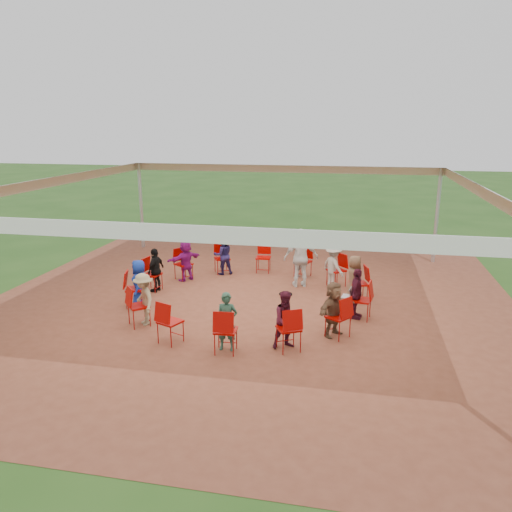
% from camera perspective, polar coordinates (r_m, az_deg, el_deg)
% --- Properties ---
extents(ground, '(80.00, 80.00, 0.00)m').
position_cam_1_polar(ground, '(12.41, -0.85, -5.47)').
color(ground, '#244A17').
rests_on(ground, ground).
extents(dirt_patch, '(13.00, 13.00, 0.00)m').
position_cam_1_polar(dirt_patch, '(12.40, -0.85, -5.44)').
color(dirt_patch, brown).
rests_on(dirt_patch, ground).
extents(tent, '(10.33, 10.33, 3.00)m').
position_cam_1_polar(tent, '(11.80, -0.90, 5.41)').
color(tent, '#B2B2B7').
rests_on(tent, ground).
extents(chair_0, '(0.50, 0.49, 0.90)m').
position_cam_1_polar(chair_0, '(11.56, 11.94, -4.97)').
color(chair_0, '#A00400').
rests_on(chair_0, ground).
extents(chair_1, '(0.54, 0.53, 0.90)m').
position_cam_1_polar(chair_1, '(12.72, 11.64, -3.12)').
color(chair_1, '#A00400').
rests_on(chair_1, ground).
extents(chair_2, '(0.61, 0.61, 0.90)m').
position_cam_1_polar(chair_2, '(13.76, 9.19, -1.64)').
color(chair_2, '#A00400').
rests_on(chair_2, ground).
extents(chair_3, '(0.56, 0.57, 0.90)m').
position_cam_1_polar(chair_3, '(14.50, 5.38, -0.65)').
color(chair_3, '#A00400').
rests_on(chair_3, ground).
extents(chair_4, '(0.44, 0.46, 0.90)m').
position_cam_1_polar(chair_4, '(14.87, 0.84, -0.20)').
color(chair_4, '#A00400').
rests_on(chair_4, ground).
extents(chair_5, '(0.58, 0.59, 0.90)m').
position_cam_1_polar(chair_5, '(14.81, -3.89, -0.29)').
color(chair_5, '#A00400').
rests_on(chair_5, ground).
extents(chair_6, '(0.60, 0.60, 0.90)m').
position_cam_1_polar(chair_6, '(14.33, -8.28, -0.93)').
color(chair_6, '#A00400').
rests_on(chair_6, ground).
extents(chair_7, '(0.50, 0.49, 0.90)m').
position_cam_1_polar(chair_7, '(13.49, -11.78, -2.09)').
color(chair_7, '#A00400').
rests_on(chair_7, ground).
extents(chair_8, '(0.54, 0.53, 0.90)m').
position_cam_1_polar(chair_8, '(12.40, -13.70, -3.71)').
color(chair_8, '#A00400').
rests_on(chair_8, ground).
extents(chair_9, '(0.61, 0.61, 0.90)m').
position_cam_1_polar(chair_9, '(11.25, -13.25, -5.61)').
color(chair_9, '#A00400').
rests_on(chair_9, ground).
extents(chair_10, '(0.56, 0.57, 0.90)m').
position_cam_1_polar(chair_10, '(10.26, -9.78, -7.44)').
color(chair_10, '#A00400').
rests_on(chair_10, ground).
extents(chair_11, '(0.44, 0.46, 0.90)m').
position_cam_1_polar(chair_11, '(9.72, -3.49, -8.53)').
color(chair_11, '#A00400').
rests_on(chair_11, ground).
extents(chair_12, '(0.58, 0.59, 0.90)m').
position_cam_1_polar(chair_12, '(9.82, 3.76, -8.30)').
color(chair_12, '#A00400').
rests_on(chair_12, ground).
extents(chair_13, '(0.60, 0.60, 0.90)m').
position_cam_1_polar(chair_13, '(10.50, 9.36, -6.89)').
color(chair_13, '#A00400').
rests_on(chair_13, ground).
extents(person_seated_0, '(0.46, 0.74, 1.17)m').
position_cam_1_polar(person_seated_0, '(11.53, 11.39, -4.25)').
color(person_seated_0, '#441221').
rests_on(person_seated_0, ground).
extents(person_seated_1, '(0.47, 0.64, 1.17)m').
position_cam_1_polar(person_seated_1, '(12.65, 11.15, -2.53)').
color(person_seated_1, brown).
rests_on(person_seated_1, ground).
extents(person_seated_2, '(0.78, 0.81, 1.17)m').
position_cam_1_polar(person_seated_2, '(13.64, 8.83, -1.14)').
color(person_seated_2, '#A8A093').
rests_on(person_seated_2, ground).
extents(person_seated_3, '(0.50, 0.42, 1.17)m').
position_cam_1_polar(person_seated_3, '(14.37, 5.16, -0.21)').
color(person_seated_3, gray).
rests_on(person_seated_3, ground).
extents(person_seated_4, '(0.66, 0.56, 1.17)m').
position_cam_1_polar(person_seated_4, '(14.66, -3.79, 0.12)').
color(person_seated_4, '#201846').
rests_on(person_seated_4, ground).
extents(person_seated_5, '(0.96, 1.12, 1.17)m').
position_cam_1_polar(person_seated_5, '(14.20, -8.03, -0.48)').
color(person_seated_5, '#841270').
rests_on(person_seated_5, ground).
extents(person_seated_6, '(0.46, 0.74, 1.17)m').
position_cam_1_polar(person_seated_6, '(13.39, -11.38, -1.57)').
color(person_seated_6, black).
rests_on(person_seated_6, ground).
extents(person_seated_7, '(0.47, 0.64, 1.17)m').
position_cam_1_polar(person_seated_7, '(12.34, -13.19, -3.08)').
color(person_seated_7, navy).
rests_on(person_seated_7, ground).
extents(person_seated_8, '(0.78, 0.81, 1.17)m').
position_cam_1_polar(person_seated_8, '(11.23, -12.71, -4.84)').
color(person_seated_8, '#9A8862').
rests_on(person_seated_8, ground).
extents(person_seated_9, '(0.44, 0.30, 1.17)m').
position_cam_1_polar(person_seated_9, '(9.78, -3.36, -7.49)').
color(person_seated_9, '#254636').
rests_on(person_seated_9, ground).
extents(person_seated_10, '(0.66, 0.56, 1.17)m').
position_cam_1_polar(person_seated_10, '(9.86, 3.52, -7.29)').
color(person_seated_10, '#441221').
rests_on(person_seated_10, ground).
extents(person_seated_11, '(0.96, 1.12, 1.17)m').
position_cam_1_polar(person_seated_11, '(10.52, 8.88, -6.01)').
color(person_seated_11, brown).
rests_on(person_seated_11, ground).
extents(standing_person, '(1.05, 0.76, 1.61)m').
position_cam_1_polar(standing_person, '(13.52, 5.16, -0.21)').
color(standing_person, silver).
rests_on(standing_person, ground).
extents(cable_coil, '(0.45, 0.45, 0.03)m').
position_cam_1_polar(cable_coil, '(13.03, 3.46, -4.37)').
color(cable_coil, black).
rests_on(cable_coil, ground).
extents(laptop, '(0.28, 0.33, 0.20)m').
position_cam_1_polar(laptop, '(11.57, 10.57, -4.32)').
color(laptop, '#B7B7BC').
rests_on(laptop, ground).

